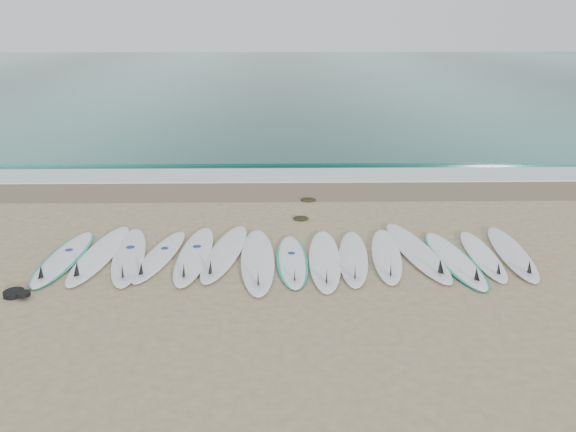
{
  "coord_description": "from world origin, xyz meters",
  "views": [
    {
      "loc": [
        -0.19,
        -9.34,
        4.16
      ],
      "look_at": [
        -0.03,
        1.14,
        0.4
      ],
      "focal_mm": 35.0,
      "sensor_mm": 36.0,
      "label": 1
    }
  ],
  "objects_px": {
    "surfboard_0": "(63,258)",
    "surfboard_7": "(292,261)",
    "leash_coil": "(16,293)",
    "surfboard_14": "(513,253)"
  },
  "relations": [
    {
      "from": "surfboard_0",
      "to": "surfboard_7",
      "type": "xyz_separation_m",
      "value": [
        4.11,
        -0.18,
        -0.0
      ]
    },
    {
      "from": "surfboard_0",
      "to": "leash_coil",
      "type": "bearing_deg",
      "value": -98.09
    },
    {
      "from": "leash_coil",
      "to": "surfboard_0",
      "type": "bearing_deg",
      "value": 79.87
    },
    {
      "from": "surfboard_7",
      "to": "surfboard_14",
      "type": "xyz_separation_m",
      "value": [
        4.04,
        0.23,
        0.01
      ]
    },
    {
      "from": "surfboard_0",
      "to": "leash_coil",
      "type": "relative_size",
      "value": 5.53
    },
    {
      "from": "surfboard_7",
      "to": "surfboard_14",
      "type": "height_order",
      "value": "surfboard_14"
    },
    {
      "from": "surfboard_0",
      "to": "surfboard_7",
      "type": "relative_size",
      "value": 1.08
    },
    {
      "from": "surfboard_14",
      "to": "leash_coil",
      "type": "distance_m",
      "value": 8.52
    },
    {
      "from": "surfboard_14",
      "to": "leash_coil",
      "type": "xyz_separation_m",
      "value": [
        -8.4,
        -1.42,
        -0.01
      ]
    },
    {
      "from": "surfboard_0",
      "to": "surfboard_14",
      "type": "bearing_deg",
      "value": 2.45
    }
  ]
}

